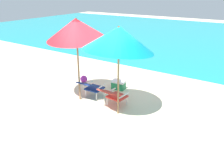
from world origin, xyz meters
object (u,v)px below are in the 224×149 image
Objects in this scene: lounge_chair_right at (113,95)px; beach_umbrella_right at (119,39)px; beach_umbrella_left at (76,29)px; lounge_chair_left at (91,87)px; beach_ball at (84,79)px; cooler_box at (119,85)px.

beach_umbrella_right reaches higher than lounge_chair_right.
beach_umbrella_left reaches higher than beach_umbrella_right.
beach_ball is (-1.08, 0.90, -0.27)m from lounge_chair_left.
beach_umbrella_right is 2.65m from cooler_box.
cooler_box is (0.35, 1.10, -0.24)m from lounge_chair_left.
lounge_chair_left is 0.34× the size of beach_umbrella_right.
beach_umbrella_left is 1.02× the size of beach_umbrella_right.
beach_ball is (-0.83, 1.18, -2.14)m from beach_umbrella_left.
lounge_chair_left is 1.18m from cooler_box.
beach_umbrella_left reaches higher than lounge_chair_right.
lounge_chair_left is 3.28× the size of beach_ball.
beach_umbrella_right is 5.13× the size of cooler_box.
lounge_chair_left reaches higher than cooler_box.
lounge_chair_left is at bearing 47.75° from beach_umbrella_left.
lounge_chair_left is 1.43m from beach_ball.
lounge_chair_right is 1.36m from cooler_box.
lounge_chair_right is 0.36× the size of beach_umbrella_right.
beach_umbrella_left is 5.24× the size of cooler_box.
beach_umbrella_right is at bearing -28.42° from beach_ball.
lounge_chair_right is at bearing 141.54° from beach_umbrella_right.
lounge_chair_right is 2.22m from beach_umbrella_left.
beach_umbrella_right is (1.50, -0.08, -0.10)m from beach_umbrella_left.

